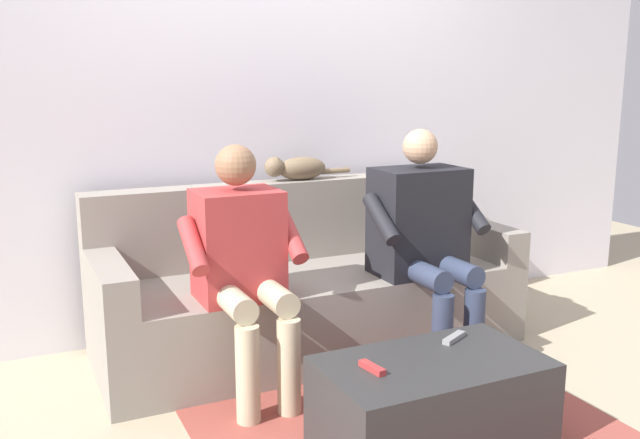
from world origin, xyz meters
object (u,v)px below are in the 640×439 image
object	(u,v)px
couch	(307,291)
person_left_seated	(424,231)
person_right_seated	(242,257)
coffee_table	(431,404)
remote_gray	(454,338)
cat_on_backrest	(297,168)
remote_red	(372,368)

from	to	relation	value
couch	person_left_seated	distance (m)	0.68
person_left_seated	person_right_seated	size ratio (longest dim) A/B	1.03
couch	person_left_seated	world-z (taller)	person_left_seated
coffee_table	couch	bearing A→B (deg)	-90.00
person_left_seated	remote_gray	distance (m)	0.77
couch	coffee_table	bearing A→B (deg)	90.00
couch	cat_on_backrest	world-z (taller)	cat_on_backrest
person_left_seated	coffee_table	bearing A→B (deg)	59.09
couch	remote_gray	size ratio (longest dim) A/B	15.51
person_left_seated	person_right_seated	world-z (taller)	person_left_seated
cat_on_backrest	remote_red	xyz separation A→B (m)	(0.31, 1.38, -0.54)
cat_on_backrest	remote_red	distance (m)	1.51
remote_red	person_left_seated	bearing A→B (deg)	128.27
person_left_seated	cat_on_backrest	distance (m)	0.78
couch	remote_red	bearing A→B (deg)	77.44
cat_on_backrest	person_right_seated	bearing A→B (deg)	49.45
couch	coffee_table	distance (m)	1.15
coffee_table	person_left_seated	xyz separation A→B (m)	(-0.47, -0.79, 0.46)
person_left_seated	remote_red	size ratio (longest dim) A/B	9.19
coffee_table	cat_on_backrest	world-z (taller)	cat_on_backrest
couch	coffee_table	size ratio (longest dim) A/B	2.56
person_right_seated	couch	bearing A→B (deg)	-142.51
cat_on_backrest	couch	bearing A→B (deg)	77.62
person_right_seated	cat_on_backrest	xyz separation A→B (m)	(-0.53, -0.62, 0.29)
person_left_seated	remote_red	distance (m)	1.09
remote_red	coffee_table	bearing A→B (deg)	77.36
couch	remote_red	world-z (taller)	couch
cat_on_backrest	remote_gray	size ratio (longest dim) A/B	3.60
cat_on_backrest	remote_red	size ratio (longest dim) A/B	4.04
coffee_table	remote_red	bearing A→B (deg)	-4.05
person_left_seated	person_right_seated	xyz separation A→B (m)	(0.94, 0.01, -0.02)
person_left_seated	remote_red	world-z (taller)	person_left_seated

